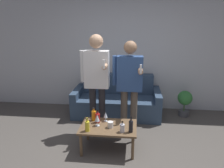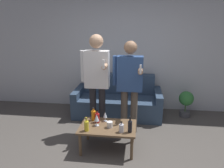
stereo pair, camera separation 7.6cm
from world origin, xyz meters
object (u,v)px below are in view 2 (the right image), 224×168
Objects in this scene: couch at (118,101)px; bottle_orange at (130,126)px; person_standing_left at (97,76)px; coffee_table at (108,129)px; person_standing_right at (129,81)px.

bottle_orange is at bearing -77.71° from couch.
person_standing_left is at bearing 131.86° from bottle_orange.
couch is 2.10× the size of coffee_table.
coffee_table is at bearing -90.73° from couch.
couch is 1.57m from bottle_orange.
couch is 1.07m from person_standing_right.
person_standing_right reaches higher than bottle_orange.
person_standing_left is 0.57m from person_standing_right.
couch is at bearing 102.29° from bottle_orange.
person_standing_left is 1.06× the size of person_standing_right.
person_standing_right is (0.28, -0.79, 0.68)m from couch.
person_standing_left reaches higher than coffee_table.
coffee_table is 0.91m from person_standing_right.
couch is 1.11× the size of person_standing_right.
person_standing_right is (0.29, 0.59, 0.62)m from coffee_table.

